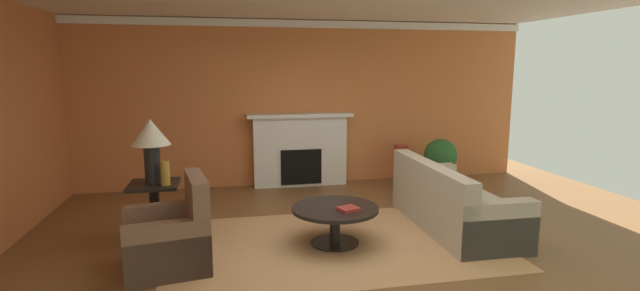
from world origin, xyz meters
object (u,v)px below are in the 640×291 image
Objects in this scene: table_lamp at (151,139)px; sofa at (451,205)px; fireplace at (300,152)px; coffee_table at (335,216)px; potted_plant at (440,159)px; side_table at (155,208)px; vase_on_side_table at (165,173)px; vase_tall_corner at (400,165)px; armchair_near_window at (171,240)px.

sofa is at bearing -4.61° from table_lamp.
coffee_table is (-0.05, -2.80, -0.26)m from fireplace.
coffee_table is 3.24m from potted_plant.
fireplace reaches higher than side_table.
side_table is 0.93× the size of table_lamp.
side_table is at bearing 141.34° from vase_on_side_table.
coffee_table is at bearing -125.44° from vase_tall_corner.
side_table is 0.82m from table_lamp.
potted_plant is (0.79, 1.95, 0.19)m from sofa.
table_lamp is (-0.26, 0.84, 0.92)m from armchair_near_window.
potted_plant is (4.16, 2.50, 0.19)m from armchair_near_window.
fireplace is 2.57× the size of vase_tall_corner.
armchair_near_window is at bearing -141.90° from vase_tall_corner.
vase_tall_corner is at bearing -9.83° from fireplace.
vase_tall_corner is at bearing 29.43° from vase_on_side_table.
coffee_table is at bearing -14.99° from table_lamp.
coffee_table is (1.78, 0.30, 0.03)m from armchair_near_window.
side_table is 1.00× the size of vase_tall_corner.
table_lamp is at bearing -132.89° from fireplace.
vase_tall_corner is at bearing 153.64° from potted_plant.
coffee_table is 2.00m from vase_on_side_table.
vase_tall_corner is at bearing 27.05° from table_lamp.
sofa is 3.42m from armchair_near_window.
vase_tall_corner is (0.19, 2.24, 0.05)m from sofa.
sofa reaches higher than side_table.
armchair_near_window is at bearing -149.05° from potted_plant.
table_lamp reaches higher than fireplace.
vase_on_side_table is at bearing 167.29° from coffee_table.
side_table is (-2.04, 0.55, 0.06)m from coffee_table.
potted_plant is at bearing 20.51° from table_lamp.
table_lamp is (-3.63, 0.29, 0.93)m from sofa.
side_table is at bearing 106.98° from armchair_near_window.
side_table is (-2.09, -2.25, -0.19)m from fireplace.
side_table is at bearing 165.01° from coffee_table.
sofa is 2.11m from potted_plant.
table_lamp is (-2.09, -2.25, 0.63)m from fireplace.
fireplace is 2.41m from potted_plant.
table_lamp is at bearing -159.49° from potted_plant.
armchair_near_window is at bearing -81.55° from vase_on_side_table.
vase_on_side_table is (-1.94, -2.37, 0.24)m from fireplace.
vase_on_side_table is 0.39× the size of vase_tall_corner.
vase_tall_corner is (1.73, -0.30, -0.24)m from fireplace.
fireplace is 2.16× the size of potted_plant.
sofa reaches higher than coffee_table.
table_lamp is 0.43m from vase_on_side_table.
vase_on_side_table is at bearing -38.66° from side_table.
armchair_near_window is at bearing -73.02° from table_lamp.
armchair_near_window reaches higher than potted_plant.
sofa is at bearing -58.83° from fireplace.
potted_plant is (0.60, -0.30, 0.14)m from vase_tall_corner.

